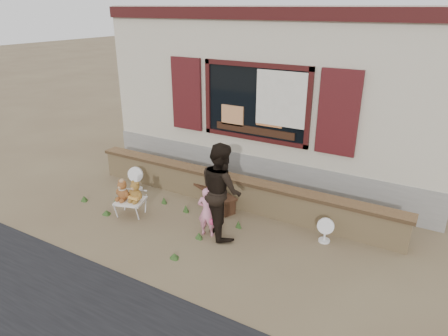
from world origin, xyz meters
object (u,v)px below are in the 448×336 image
Objects in this scene: adult at (221,190)px; teddy_bear_left at (123,190)px; bench at (211,193)px; teddy_bear_right at (136,191)px; folding_chair at (130,201)px; child at (207,212)px.

teddy_bear_left is at bearing 48.38° from adult.
teddy_bear_left is (-1.30, -1.28, 0.29)m from bench.
teddy_bear_left is at bearing -180.00° from teddy_bear_right.
child reaches higher than folding_chair.
adult is (1.96, 0.32, 0.59)m from folding_chair.
child is (0.59, -1.10, 0.22)m from bench.
bench is 1.48× the size of child.
adult is (0.78, -0.92, 0.63)m from bench.
adult is at bearing -150.01° from child.
teddy_bear_left is 2.15m from adult.
teddy_bear_left is 0.28m from teddy_bear_right.
bench is 1.36m from adult.
bench is at bearing -75.27° from child.
bench is 1.61m from teddy_bear_right.
folding_chair is 2.07m from adult.
adult is at bearing -7.78° from teddy_bear_left.
teddy_bear_right is 1.63m from child.
folding_chair is at bearing -8.91° from child.
folding_chair is 0.37× the size of adult.
teddy_bear_left is 0.45× the size of child.
bench is 3.27× the size of teddy_bear_left.
folding_chair is (-1.17, -1.24, 0.04)m from bench.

